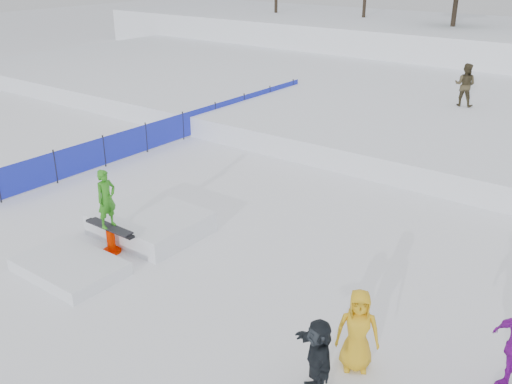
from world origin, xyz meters
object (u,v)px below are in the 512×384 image
Objects in this scene: walker_olive at (465,85)px; spectator_dark at (318,358)px; spectator_yellow at (358,330)px; jib_rail_feature at (129,232)px; safety_fence at (183,126)px.

walker_olive reaches higher than spectator_dark.
spectator_dark is at bearing 97.38° from walker_olive.
walker_olive is 1.25× the size of spectator_dark.
spectator_yellow is 6.71m from jib_rail_feature.
jib_rail_feature reaches higher than spectator_yellow.
safety_fence is 3.64× the size of jib_rail_feature.
walker_olive is 17.64m from spectator_dark.
safety_fence is 10.45× the size of spectator_yellow.
safety_fence is 11.41× the size of spectator_dark.
walker_olive is at bearing 141.49° from spectator_dark.
spectator_dark is at bearing -14.62° from jib_rail_feature.
jib_rail_feature reaches higher than spectator_dark.
jib_rail_feature is at bearing 75.20° from walker_olive.
safety_fence is at bearing 115.64° from spectator_yellow.
walker_olive is at bearing 72.41° from spectator_yellow.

